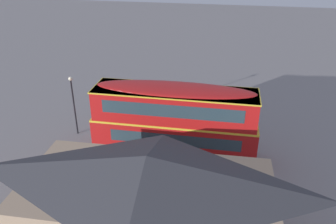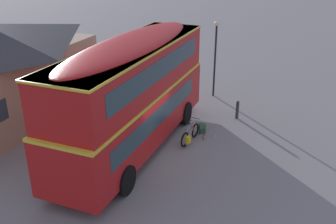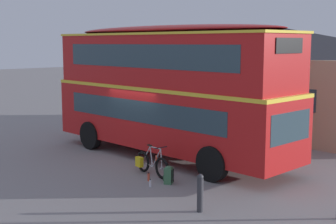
{
  "view_description": "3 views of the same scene",
  "coord_description": "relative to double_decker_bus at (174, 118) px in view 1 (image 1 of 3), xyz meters",
  "views": [
    {
      "loc": [
        -2.76,
        18.89,
        12.43
      ],
      "look_at": [
        1.18,
        -0.83,
        2.34
      ],
      "focal_mm": 36.29,
      "sensor_mm": 36.0,
      "label": 1
    },
    {
      "loc": [
        -12.26,
        -6.46,
        8.06
      ],
      "look_at": [
        1.77,
        -0.45,
        1.35
      ],
      "focal_mm": 40.16,
      "sensor_mm": 36.0,
      "label": 2
    },
    {
      "loc": [
        13.08,
        -11.28,
        4.19
      ],
      "look_at": [
        1.23,
        -0.14,
        1.83
      ],
      "focal_mm": 51.41,
      "sensor_mm": 36.0,
      "label": 3
    }
  ],
  "objects": [
    {
      "name": "kerb_bollard",
      "position": [
        4.73,
        -3.34,
        -2.15
      ],
      "size": [
        0.16,
        0.16,
        0.97
      ],
      "color": "#333338",
      "rests_on": "ground"
    },
    {
      "name": "pub_building",
      "position": [
        -0.22,
        7.54,
        -0.16
      ],
      "size": [
        11.11,
        6.06,
        4.87
      ],
      "color": "tan",
      "rests_on": "ground"
    },
    {
      "name": "street_lamp",
      "position": [
        7.34,
        -1.29,
        0.07
      ],
      "size": [
        0.28,
        0.28,
        4.37
      ],
      "color": "black",
      "rests_on": "ground"
    },
    {
      "name": "water_bottle_red_squeeze",
      "position": [
        1.82,
        -2.51,
        -2.52
      ],
      "size": [
        0.07,
        0.07,
        0.26
      ],
      "color": "#D84C33",
      "rests_on": "ground"
    },
    {
      "name": "water_bottle_clear_plastic",
      "position": [
        2.32,
        -2.88,
        -2.53
      ],
      "size": [
        0.07,
        0.07,
        0.24
      ],
      "color": "silver",
      "rests_on": "ground"
    },
    {
      "name": "touring_bicycle",
      "position": [
        1.35,
        -2.02,
        -2.27
      ],
      "size": [
        1.72,
        0.46,
        0.99
      ],
      "color": "black",
      "rests_on": "ground"
    },
    {
      "name": "double_decker_bus",
      "position": [
        0.0,
        0.0,
        0.0
      ],
      "size": [
        10.23,
        2.8,
        4.79
      ],
      "color": "black",
      "rests_on": "ground"
    },
    {
      "name": "backpack_on_ground",
      "position": [
        2.43,
        -2.25,
        -2.37
      ],
      "size": [
        0.35,
        0.36,
        0.54
      ],
      "color": "#386642",
      "rests_on": "ground"
    },
    {
      "name": "ground_plane",
      "position": [
        -0.5,
        -0.53,
        -2.64
      ],
      "size": [
        120.0,
        120.0,
        0.0
      ],
      "primitive_type": "plane",
      "color": "gray"
    }
  ]
}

